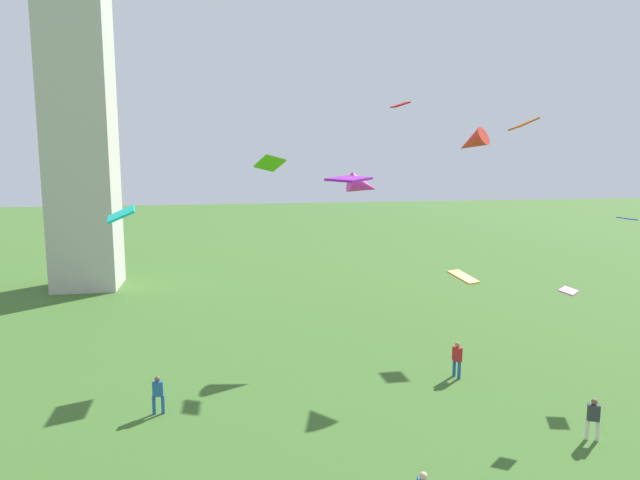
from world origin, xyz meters
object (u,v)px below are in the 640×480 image
object	(u,v)px
person_2	(593,417)
kite_flying_6	(569,291)
person_4	(158,393)
kite_flying_7	(627,219)
monument_obelisk	(72,1)
kite_flying_3	(524,124)
person_0	(457,358)
kite_flying_8	(121,214)
kite_flying_0	(363,186)
kite_flying_10	(400,105)
kite_flying_2	(472,142)
kite_flying_1	(349,179)
kite_flying_4	(270,163)
kite_flying_9	(463,277)

from	to	relation	value
person_2	kite_flying_6	world-z (taller)	kite_flying_6
person_4	kite_flying_7	xyz separation A→B (m)	(22.84, 2.21, 6.64)
monument_obelisk	kite_flying_3	distance (m)	34.34
monument_obelisk	person_0	xyz separation A→B (m)	(21.91, -23.31, -21.19)
person_4	kite_flying_8	world-z (taller)	kite_flying_8
person_2	person_4	bearing A→B (deg)	-172.86
kite_flying_0	kite_flying_6	bearing A→B (deg)	-155.14
person_4	kite_flying_10	xyz separation A→B (m)	(13.58, 10.84, 12.76)
person_0	kite_flying_2	xyz separation A→B (m)	(2.76, 5.46, 10.39)
kite_flying_1	person_4	bearing A→B (deg)	-91.44
kite_flying_1	kite_flying_3	bearing A→B (deg)	179.18
kite_flying_0	kite_flying_3	bearing A→B (deg)	-79.78
kite_flying_4	kite_flying_10	size ratio (longest dim) A/B	1.24
kite_flying_3	kite_flying_7	xyz separation A→B (m)	(0.58, -9.69, -5.09)
kite_flying_0	kite_flying_9	xyz separation A→B (m)	(-0.62, -16.06, -1.95)
kite_flying_2	kite_flying_3	world-z (taller)	kite_flying_3
monument_obelisk	person_2	bearing A→B (deg)	-50.79
person_4	kite_flying_4	xyz separation A→B (m)	(5.48, 8.52, 9.32)
person_0	kite_flying_0	world-z (taller)	kite_flying_0
kite_flying_1	kite_flying_3	size ratio (longest dim) A/B	0.92
kite_flying_7	kite_flying_9	distance (m)	15.52
person_0	kite_flying_8	size ratio (longest dim) A/B	1.50
kite_flying_2	kite_flying_3	bearing A→B (deg)	-179.84
kite_flying_3	kite_flying_6	xyz separation A→B (m)	(-5.22, -14.10, -7.52)
monument_obelisk	kite_flying_8	world-z (taller)	monument_obelisk
person_2	kite_flying_3	distance (m)	21.39
monument_obelisk	kite_flying_7	size ratio (longest dim) A/B	36.31
monument_obelisk	kite_flying_9	xyz separation A→B (m)	(18.30, -31.96, -15.21)
kite_flying_2	kite_flying_9	bearing A→B (deg)	25.79
monument_obelisk	person_4	size ratio (longest dim) A/B	26.91
kite_flying_0	kite_flying_4	world-z (taller)	kite_flying_4
kite_flying_7	kite_flying_10	xyz separation A→B (m)	(-9.26, 8.62, 6.12)
kite_flying_0	kite_flying_1	xyz separation A→B (m)	(-4.14, -15.14, 1.12)
kite_flying_4	kite_flying_10	distance (m)	9.10
kite_flying_1	kite_flying_8	bearing A→B (deg)	-40.38
kite_flying_3	kite_flying_6	size ratio (longest dim) A/B	1.77
person_2	kite_flying_1	world-z (taller)	kite_flying_1
kite_flying_0	kite_flying_1	world-z (taller)	kite_flying_1
kite_flying_3	person_2	bearing A→B (deg)	-124.57
kite_flying_9	kite_flying_0	bearing A→B (deg)	-33.84
kite_flying_3	kite_flying_4	distance (m)	17.29
kite_flying_2	kite_flying_10	world-z (taller)	kite_flying_10
kite_flying_8	kite_flying_3	bearing A→B (deg)	122.06
kite_flying_4	kite_flying_9	bearing A→B (deg)	175.50
monument_obelisk	person_4	xyz separation A→B (m)	(8.00, -25.05, -21.27)
person_0	person_2	xyz separation A→B (m)	(2.65, -6.78, -0.07)
kite_flying_8	kite_flying_4	bearing A→B (deg)	152.37
monument_obelisk	kite_flying_10	size ratio (longest dim) A/B	29.53
kite_flying_0	kite_flying_4	xyz separation A→B (m)	(-5.45, -0.62, 1.32)
person_4	kite_flying_1	distance (m)	12.85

